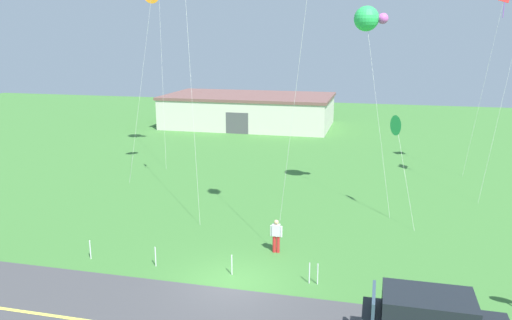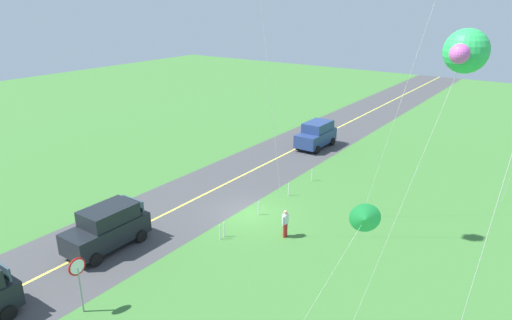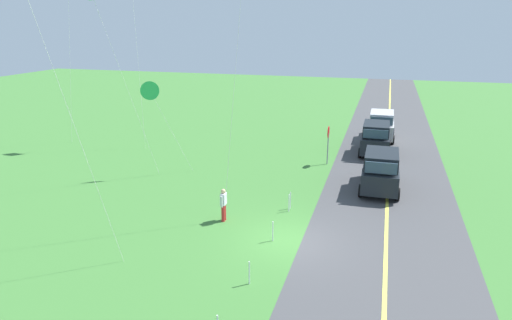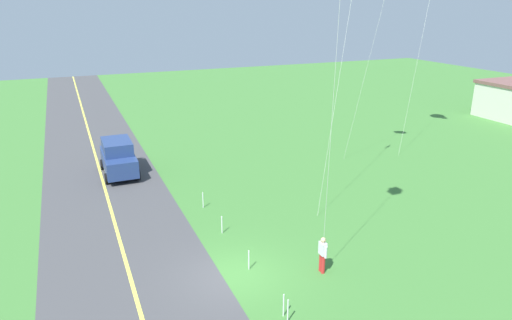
# 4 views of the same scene
# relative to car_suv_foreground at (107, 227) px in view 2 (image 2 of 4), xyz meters

# --- Properties ---
(ground_plane) EXTENTS (120.00, 120.00, 0.10)m
(ground_plane) POSITION_rel_car_suv_foreground_xyz_m (-7.45, 3.55, -1.20)
(ground_plane) COLOR #3D7533
(asphalt_road) EXTENTS (120.00, 7.00, 0.00)m
(asphalt_road) POSITION_rel_car_suv_foreground_xyz_m (-7.45, -0.45, -1.15)
(asphalt_road) COLOR #424244
(asphalt_road) RESTS_ON ground
(road_centre_stripe) EXTENTS (120.00, 0.16, 0.00)m
(road_centre_stripe) POSITION_rel_car_suv_foreground_xyz_m (-7.45, -0.45, -1.15)
(road_centre_stripe) COLOR #E5E04C
(road_centre_stripe) RESTS_ON asphalt_road
(car_suv_foreground) EXTENTS (4.40, 2.12, 2.24)m
(car_suv_foreground) POSITION_rel_car_suv_foreground_xyz_m (0.00, 0.00, 0.00)
(car_suv_foreground) COLOR black
(car_suv_foreground) RESTS_ON ground
(car_parked_west_far) EXTENTS (4.40, 2.12, 2.24)m
(car_parked_west_far) POSITION_rel_car_suv_foreground_xyz_m (-21.50, 0.72, 0.00)
(car_parked_west_far) COLOR navy
(car_parked_west_far) RESTS_ON ground
(stop_sign) EXTENTS (0.76, 0.08, 2.56)m
(stop_sign) POSITION_rel_car_suv_foreground_xyz_m (3.98, 3.45, 0.65)
(stop_sign) COLOR gray
(stop_sign) RESTS_ON ground
(person_adult_near) EXTENTS (0.58, 0.22, 1.60)m
(person_adult_near) POSITION_rel_car_suv_foreground_xyz_m (-6.29, 6.97, -0.29)
(person_adult_near) COLOR red
(person_adult_near) RESTS_ON ground
(kite_blue_mid) EXTENTS (2.60, 3.08, 11.50)m
(kite_blue_mid) POSITION_rel_car_suv_foreground_xyz_m (-2.89, 15.43, 9.64)
(kite_blue_mid) COLOR silver
(kite_blue_mid) RESTS_ON ground
(kite_green_far) EXTENTS (1.51, 2.52, 5.72)m
(kite_green_far) POSITION_rel_car_suv_foreground_xyz_m (-1.00, 13.38, 4.00)
(kite_green_far) COLOR silver
(kite_green_far) RESTS_ON ground
(fence_post_0) EXTENTS (0.05, 0.05, 0.90)m
(fence_post_0) POSITION_rel_car_suv_foreground_xyz_m (-14.32, 4.25, -0.70)
(fence_post_0) COLOR silver
(fence_post_0) RESTS_ON ground
(fence_post_1) EXTENTS (0.05, 0.05, 0.90)m
(fence_post_1) POSITION_rel_car_suv_foreground_xyz_m (-11.13, 4.25, -0.70)
(fence_post_1) COLOR silver
(fence_post_1) RESTS_ON ground
(fence_post_2) EXTENTS (0.05, 0.05, 0.90)m
(fence_post_2) POSITION_rel_car_suv_foreground_xyz_m (-7.65, 4.25, -0.70)
(fence_post_2) COLOR silver
(fence_post_2) RESTS_ON ground
(fence_post_3) EXTENTS (0.05, 0.05, 0.90)m
(fence_post_3) POSITION_rel_car_suv_foreground_xyz_m (-4.35, 4.25, -0.70)
(fence_post_3) COLOR silver
(fence_post_3) RESTS_ON ground
(fence_post_4) EXTENTS (0.05, 0.05, 0.90)m
(fence_post_4) POSITION_rel_car_suv_foreground_xyz_m (-4.02, 4.25, -0.70)
(fence_post_4) COLOR silver
(fence_post_4) RESTS_ON ground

